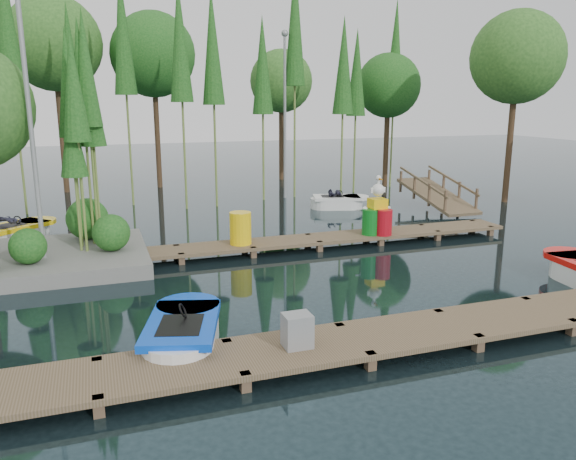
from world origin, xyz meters
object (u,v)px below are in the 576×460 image
object	(u,v)px
utility_cabinet	(297,330)
island	(2,147)
boat_yellow_far	(16,232)
boat_blue	(183,335)
drum_cluster	(378,217)
yellow_barrel	(240,228)

from	to	relation	value
utility_cabinet	island	bearing A→B (deg)	123.86
island	boat_yellow_far	size ratio (longest dim) A/B	2.50
boat_blue	drum_cluster	bearing A→B (deg)	55.61
boat_yellow_far	drum_cluster	world-z (taller)	drum_cluster
boat_blue	drum_cluster	distance (m)	8.97
utility_cabinet	yellow_barrel	world-z (taller)	yellow_barrel
island	yellow_barrel	xyz separation A→B (m)	(6.04, -0.79, -2.42)
island	boat_yellow_far	distance (m)	4.22
island	utility_cabinet	xyz separation A→B (m)	(5.23, -7.79, -2.59)
island	boat_blue	bearing A→B (deg)	-62.21
island	utility_cabinet	size ratio (longest dim) A/B	11.68
boat_yellow_far	utility_cabinet	distance (m)	12.16
boat_blue	yellow_barrel	world-z (taller)	yellow_barrel
boat_yellow_far	utility_cabinet	size ratio (longest dim) A/B	4.67
boat_yellow_far	yellow_barrel	xyz separation A→B (m)	(6.34, -3.83, 0.50)
boat_blue	yellow_barrel	bearing A→B (deg)	82.54
boat_blue	boat_yellow_far	xyz separation A→B (m)	(-3.78, 9.64, 0.01)
boat_blue	yellow_barrel	distance (m)	6.37
boat_blue	utility_cabinet	xyz separation A→B (m)	(1.75, -1.19, 0.33)
island	boat_blue	distance (m)	8.01
boat_yellow_far	drum_cluster	size ratio (longest dim) A/B	1.48
boat_yellow_far	yellow_barrel	size ratio (longest dim) A/B	2.89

